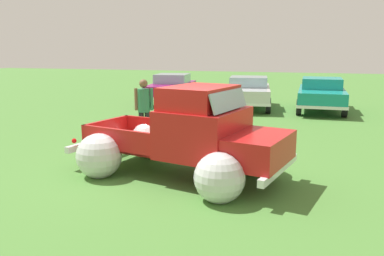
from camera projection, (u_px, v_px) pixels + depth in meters
name	position (u px, v px, depth m)	size (l,w,h in m)	color
ground_plane	(177.00, 174.00, 8.48)	(80.00, 80.00, 0.00)	#477A33
vintage_pickup_truck	(192.00, 142.00, 8.14)	(4.92, 3.52, 1.96)	black
show_car_0	(172.00, 87.00, 19.77)	(2.41, 4.48, 1.43)	black
show_car_1	(248.00, 91.00, 17.82)	(2.46, 4.35, 1.43)	black
show_car_2	(321.00, 93.00, 17.02)	(1.97, 4.38, 1.43)	black
spectator_0	(144.00, 106.00, 11.24)	(0.53, 0.44, 1.81)	black
lane_cone_0	(195.00, 137.00, 10.70)	(0.36, 0.36, 0.63)	black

